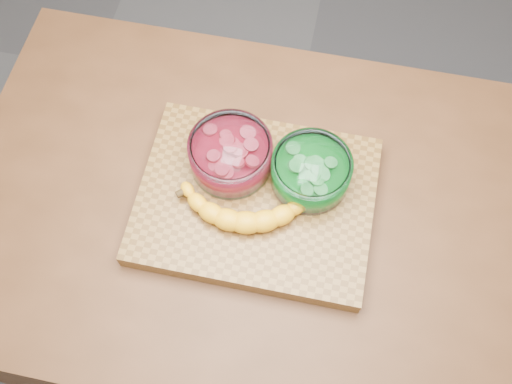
# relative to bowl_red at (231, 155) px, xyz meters

# --- Properties ---
(ground) EXTENTS (3.50, 3.50, 0.00)m
(ground) POSITION_rel_bowl_red_xyz_m (0.06, -0.06, -0.98)
(ground) COLOR #525256
(ground) RESTS_ON ground
(counter) EXTENTS (1.20, 0.80, 0.90)m
(counter) POSITION_rel_bowl_red_xyz_m (0.06, -0.06, -0.53)
(counter) COLOR #522F18
(counter) RESTS_ON ground
(cutting_board) EXTENTS (0.45, 0.35, 0.04)m
(cutting_board) POSITION_rel_bowl_red_xyz_m (0.06, -0.06, -0.06)
(cutting_board) COLOR brown
(cutting_board) RESTS_ON counter
(bowl_red) EXTENTS (0.16, 0.16, 0.07)m
(bowl_red) POSITION_rel_bowl_red_xyz_m (0.00, 0.00, 0.00)
(bowl_red) COLOR white
(bowl_red) RESTS_ON cutting_board
(bowl_green) EXTENTS (0.15, 0.15, 0.07)m
(bowl_green) POSITION_rel_bowl_red_xyz_m (0.16, -0.00, -0.00)
(bowl_green) COLOR white
(bowl_green) RESTS_ON cutting_board
(banana) EXTENTS (0.29, 0.15, 0.04)m
(banana) POSITION_rel_bowl_red_xyz_m (0.05, -0.08, -0.02)
(banana) COLOR #F6AC15
(banana) RESTS_ON cutting_board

